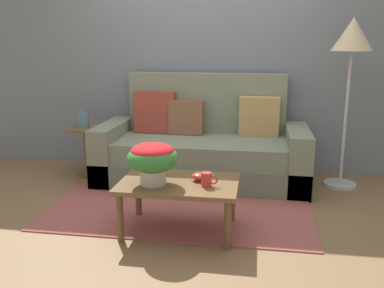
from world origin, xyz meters
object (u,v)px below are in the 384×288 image
(side_table, at_px, (86,142))
(snack_bowl, at_px, (200,176))
(table_vase, at_px, (83,120))
(coffee_table, at_px, (179,188))
(coffee_mug, at_px, (207,179))
(floor_lamp, at_px, (352,46))
(potted_plant, at_px, (152,158))
(couch, at_px, (202,149))

(side_table, relative_size, snack_bowl, 4.52)
(side_table, distance_m, table_vase, 0.25)
(coffee_table, relative_size, coffee_mug, 7.22)
(side_table, bearing_deg, coffee_table, -43.98)
(snack_bowl, bearing_deg, floor_lamp, 44.39)
(coffee_mug, xyz_separation_m, table_vase, (-1.51, 1.29, 0.17))
(floor_lamp, xyz_separation_m, table_vase, (-2.72, -0.08, -0.78))
(coffee_table, height_order, table_vase, table_vase)
(side_table, height_order, snack_bowl, side_table)
(snack_bowl, bearing_deg, coffee_table, -160.46)
(side_table, xyz_separation_m, table_vase, (-0.01, -0.01, 0.25))
(potted_plant, bearing_deg, coffee_table, 25.55)
(table_vase, bearing_deg, snack_bowl, -39.22)
(snack_bowl, bearing_deg, potted_plant, -157.13)
(side_table, bearing_deg, table_vase, -148.47)
(coffee_mug, bearing_deg, coffee_table, 163.58)
(couch, xyz_separation_m, table_vase, (-1.29, -0.08, 0.29))
(side_table, bearing_deg, couch, 3.31)
(floor_lamp, relative_size, table_vase, 8.30)
(couch, xyz_separation_m, coffee_table, (-0.00, -1.30, 0.02))
(couch, distance_m, floor_lamp, 1.78)
(floor_lamp, relative_size, snack_bowl, 13.91)
(couch, relative_size, side_table, 4.00)
(couch, height_order, side_table, couch)
(snack_bowl, bearing_deg, couch, 96.74)
(coffee_mug, bearing_deg, potted_plant, -177.15)
(coffee_table, height_order, potted_plant, potted_plant)
(side_table, distance_m, coffee_mug, 1.98)
(coffee_table, distance_m, side_table, 1.77)
(couch, height_order, snack_bowl, couch)
(potted_plant, distance_m, snack_bowl, 0.40)
(floor_lamp, bearing_deg, potted_plant, -139.16)
(couch, bearing_deg, coffee_mug, -80.88)
(couch, distance_m, potted_plant, 1.43)
(side_table, height_order, table_vase, table_vase)
(couch, bearing_deg, table_vase, -176.47)
(couch, bearing_deg, snack_bowl, -83.26)
(table_vase, bearing_deg, floor_lamp, 1.75)
(coffee_table, bearing_deg, side_table, 136.02)
(coffee_mug, bearing_deg, floor_lamp, 48.65)
(coffee_table, xyz_separation_m, table_vase, (-1.28, 1.23, 0.27))
(couch, xyz_separation_m, snack_bowl, (0.15, -1.25, 0.10))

